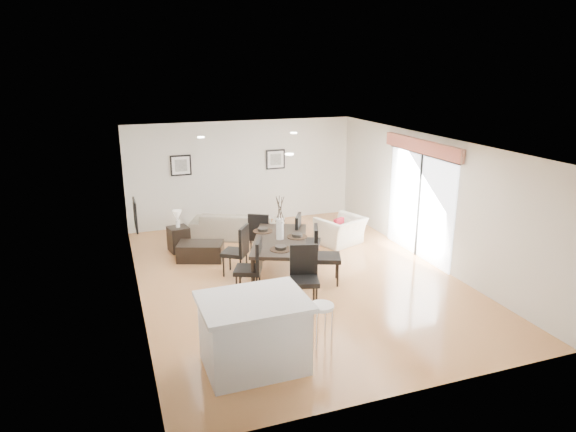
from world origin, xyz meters
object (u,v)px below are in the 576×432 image
object	(u,v)px
dining_chair_wfar	(239,248)
side_table	(179,239)
dining_chair_enear	(322,252)
dining_chair_efar	(304,237)
dining_chair_head	(304,272)
bar_stool	(322,312)
armchair	(340,231)
dining_chair_wnear	(253,264)
kitchen_island	(254,333)
sofa	(238,225)
dining_table	(280,243)
coffee_table	(201,251)
dining_chair_foot	(260,233)

from	to	relation	value
dining_chair_wfar	side_table	distance (m)	2.05
dining_chair_enear	side_table	bearing A→B (deg)	62.58
dining_chair_efar	dining_chair_head	xyz separation A→B (m)	(-0.68, -1.77, -0.00)
dining_chair_enear	bar_stool	xyz separation A→B (m)	(-1.02, -2.34, 0.03)
armchair	bar_stool	world-z (taller)	bar_stool
dining_chair_enear	side_table	distance (m)	3.60
armchair	dining_chair_enear	distance (m)	2.32
dining_chair_wnear	kitchen_island	size ratio (longest dim) A/B	0.71
sofa	armchair	world-z (taller)	same
dining_chair_enear	kitchen_island	xyz separation A→B (m)	(-2.04, -2.34, -0.11)
dining_table	dining_chair_head	xyz separation A→B (m)	(0.03, -1.23, -0.14)
dining_chair_enear	coffee_table	world-z (taller)	dining_chair_enear
dining_chair_foot	kitchen_island	xyz separation A→B (m)	(-1.29, -4.04, -0.05)
dining_chair_wnear	side_table	bearing A→B (deg)	-136.96
dining_chair_wnear	dining_chair_foot	world-z (taller)	dining_chair_wnear
dining_chair_efar	dining_chair_foot	world-z (taller)	dining_chair_efar
dining_chair_efar	coffee_table	distance (m)	2.28
dining_chair_wnear	dining_chair_efar	bearing A→B (deg)	151.07
dining_chair_head	bar_stool	distance (m)	1.61
dining_chair_foot	dining_chair_wnear	bearing A→B (deg)	99.59
kitchen_island	coffee_table	bearing A→B (deg)	88.92
kitchen_island	bar_stool	xyz separation A→B (m)	(1.02, -0.00, 0.15)
dining_chair_wnear	dining_chair_enear	world-z (taller)	dining_chair_enear
kitchen_island	sofa	bearing A→B (deg)	77.39
bar_stool	dining_chair_wfar	bearing A→B (deg)	96.96
dining_chair_wfar	bar_stool	bearing A→B (deg)	41.37
armchair	dining_chair_enear	size ratio (longest dim) A/B	0.88
sofa	coffee_table	xyz separation A→B (m)	(-1.14, -1.19, -0.13)
dining_chair_efar	dining_chair_wnear	bearing A→B (deg)	156.06
dining_chair_head	kitchen_island	bearing A→B (deg)	-115.03
dining_chair_head	dining_chair_foot	xyz separation A→B (m)	(-0.07, 2.47, -0.04)
armchair	dining_chair_head	distance (m)	3.32
bar_stool	kitchen_island	bearing A→B (deg)	180.00
side_table	bar_stool	world-z (taller)	bar_stool
armchair	dining_chair_foot	distance (m)	2.06
dining_table	dining_chair_efar	bearing A→B (deg)	59.85
dining_table	kitchen_island	world-z (taller)	kitchen_island
side_table	bar_stool	distance (m)	5.23
sofa	dining_chair_efar	size ratio (longest dim) A/B	2.05
dining_table	dining_chair_foot	xyz separation A→B (m)	(-0.04, 1.24, -0.17)
dining_table	bar_stool	bearing A→B (deg)	-73.96
side_table	coffee_table	bearing A→B (deg)	-63.16
armchair	dining_table	bearing A→B (deg)	14.34
dining_chair_wnear	dining_chair_efar	xyz separation A→B (m)	(1.41, 1.07, 0.01)
coffee_table	kitchen_island	distance (m)	4.34
sofa	armchair	distance (m)	2.51
dining_chair_foot	coffee_table	xyz separation A→B (m)	(-1.26, 0.29, -0.37)
coffee_table	bar_stool	world-z (taller)	bar_stool
dining_chair_efar	kitchen_island	distance (m)	3.92
sofa	dining_chair_head	xyz separation A→B (m)	(0.19, -3.94, 0.28)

